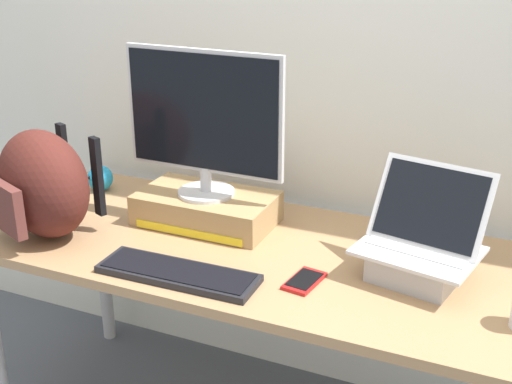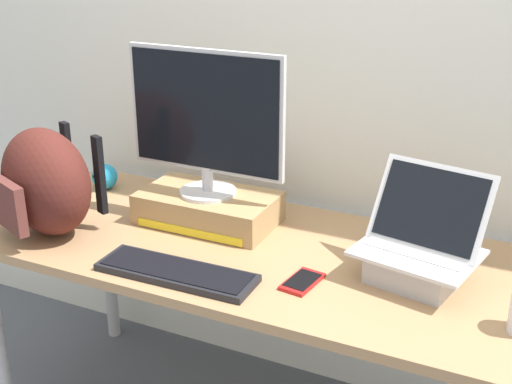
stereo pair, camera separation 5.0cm
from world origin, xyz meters
name	(u,v)px [view 1 (the left image)]	position (x,y,z in m)	size (l,w,h in m)	color
back_wall	(313,30)	(0.00, 0.46, 1.30)	(7.00, 0.10, 2.60)	silver
desk	(256,268)	(0.00, 0.00, 0.65)	(1.74, 0.72, 0.72)	#A87F56
toner_box_yellow	(207,208)	(-0.22, 0.10, 0.77)	(0.44, 0.25, 0.10)	#A88456
desktop_monitor	(204,120)	(-0.22, 0.10, 1.06)	(0.53, 0.18, 0.46)	silver
open_laptop	(419,255)	(0.48, 0.02, 0.79)	(0.35, 0.30, 0.30)	#ADADB2
external_keyboard	(178,273)	(-0.12, -0.25, 0.73)	(0.46, 0.15, 0.02)	black
messenger_backpack	(42,184)	(-0.63, -0.17, 0.89)	(0.43, 0.36, 0.33)	#4C1E19
cell_phone	(304,281)	(0.21, -0.14, 0.73)	(0.09, 0.14, 0.01)	red
plush_toy	(100,178)	(-0.71, 0.20, 0.77)	(0.09, 0.09, 0.09)	#2393CC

